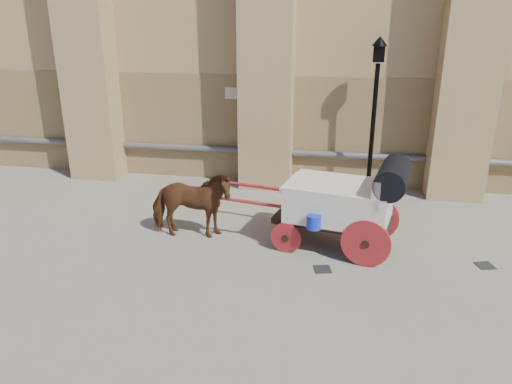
# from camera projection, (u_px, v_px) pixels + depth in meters

# --- Properties ---
(ground) EXTENTS (90.00, 90.00, 0.00)m
(ground) POSITION_uv_depth(u_px,v_px,m) (286.00, 244.00, 10.61)
(ground) COLOR gray
(ground) RESTS_ON ground
(horse) EXTENTS (1.87, 0.99, 1.52)m
(horse) POSITION_uv_depth(u_px,v_px,m) (191.00, 205.00, 10.66)
(horse) COLOR brown
(horse) RESTS_ON ground
(carriage) EXTENTS (4.62, 2.06, 1.96)m
(carriage) POSITION_uv_depth(u_px,v_px,m) (346.00, 200.00, 10.10)
(carriage) COLOR black
(carriage) RESTS_ON ground
(street_lamp) EXTENTS (0.38, 0.38, 4.08)m
(street_lamp) POSITION_uv_depth(u_px,v_px,m) (374.00, 114.00, 12.59)
(street_lamp) COLOR black
(street_lamp) RESTS_ON ground
(drain_grate_near) EXTENTS (0.38, 0.38, 0.01)m
(drain_grate_near) POSITION_uv_depth(u_px,v_px,m) (322.00, 269.00, 9.57)
(drain_grate_near) COLOR black
(drain_grate_near) RESTS_ON ground
(drain_grate_far) EXTENTS (0.40, 0.40, 0.01)m
(drain_grate_far) POSITION_uv_depth(u_px,v_px,m) (485.00, 266.00, 9.71)
(drain_grate_far) COLOR black
(drain_grate_far) RESTS_ON ground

